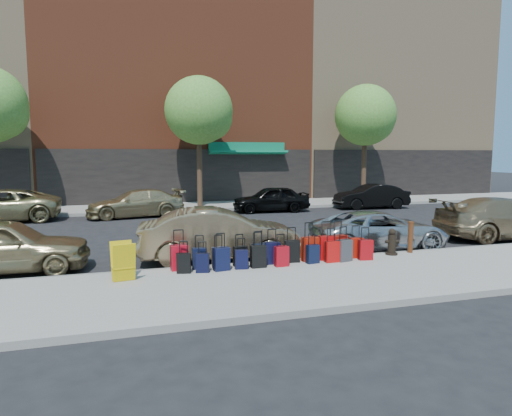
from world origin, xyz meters
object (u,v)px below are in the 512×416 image
object	(u,v)px
suitcase_front_5	(272,253)
tree_center	(201,113)
fire_hydrant	(392,243)
car_far_1	(136,203)
car_near_3	(506,218)
display_rack	(123,262)
car_far_3	(371,196)
tree_right	(367,117)
car_near_0	(2,246)
car_far_2	(271,199)
bollard	(411,237)
car_near_1	(219,235)
car_near_2	(380,230)

from	to	relation	value
suitcase_front_5	tree_center	bearing A→B (deg)	90.68
fire_hydrant	car_far_1	bearing A→B (deg)	135.52
tree_center	car_near_3	size ratio (longest dim) A/B	1.39
car_near_3	display_rack	bearing A→B (deg)	105.93
tree_center	car_far_3	distance (m)	10.75
tree_right	car_near_0	world-z (taller)	tree_right
car_far_2	car_far_3	world-z (taller)	car_far_2
bollard	car_near_3	world-z (taller)	car_near_3
bollard	car_far_2	distance (m)	11.63
tree_center	tree_right	xyz separation A→B (m)	(10.50, 0.00, 0.00)
tree_center	car_near_0	xyz separation A→B (m)	(-7.54, -12.69, -4.68)
tree_right	car_near_1	xyz separation A→B (m)	(-12.34, -12.90, -4.65)
tree_center	fire_hydrant	xyz separation A→B (m)	(3.02, -14.28, -4.90)
bollard	car_near_2	bearing A→B (deg)	97.53
fire_hydrant	bollard	bearing A→B (deg)	22.39
tree_right	car_far_1	world-z (taller)	tree_right
car_near_2	car_near_1	bearing A→B (deg)	96.23
suitcase_front_5	car_near_0	size ratio (longest dim) A/B	0.22
tree_right	car_far_3	bearing A→B (deg)	-114.18
car_near_2	car_far_2	xyz separation A→B (m)	(-0.28, 10.24, 0.08)
car_near_1	car_far_1	world-z (taller)	car_near_1
display_rack	car_near_0	xyz separation A→B (m)	(-2.97, 2.17, 0.13)
car_near_1	bollard	bearing A→B (deg)	-96.53
tree_center	car_near_2	bearing A→B (deg)	-74.61
tree_right	display_rack	world-z (taller)	tree_right
car_far_2	car_far_3	bearing A→B (deg)	92.20
suitcase_front_5	car_far_2	distance (m)	12.41
tree_right	car_far_3	world-z (taller)	tree_right
tree_center	car_far_3	bearing A→B (deg)	-16.67
fire_hydrant	car_near_1	distance (m)	5.06
tree_right	car_far_2	xyz separation A→B (m)	(-7.25, -2.58, -4.71)
tree_right	display_rack	size ratio (longest dim) A/B	8.06
tree_center	car_near_3	xyz separation A→B (m)	(8.94, -12.59, -4.65)
tree_center	car_near_0	bearing A→B (deg)	-120.71
car_near_0	suitcase_front_5	bearing A→B (deg)	-101.39
bollard	fire_hydrant	bearing A→B (deg)	-172.85
tree_center	car_near_1	bearing A→B (deg)	-98.13
car_far_1	tree_right	bearing A→B (deg)	92.36
car_near_2	car_far_2	size ratio (longest dim) A/B	1.09
bollard	car_near_2	xyz separation A→B (m)	(-0.18, 1.38, -0.01)
tree_center	suitcase_front_5	bearing A→B (deg)	-92.84
tree_right	car_far_1	xyz separation A→B (m)	(-14.31, -2.60, -4.73)
tree_right	car_near_1	size ratio (longest dim) A/B	1.57
tree_center	display_rack	world-z (taller)	tree_center
bollard	car_far_1	bearing A→B (deg)	122.96
car_near_1	car_near_2	distance (m)	5.37
tree_right	suitcase_front_5	xyz separation A→B (m)	(-11.21, -14.34, -4.96)
suitcase_front_5	display_rack	world-z (taller)	suitcase_front_5
tree_right	car_far_1	size ratio (longest dim) A/B	1.54
car_near_1	car_far_2	bearing A→B (deg)	-19.61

